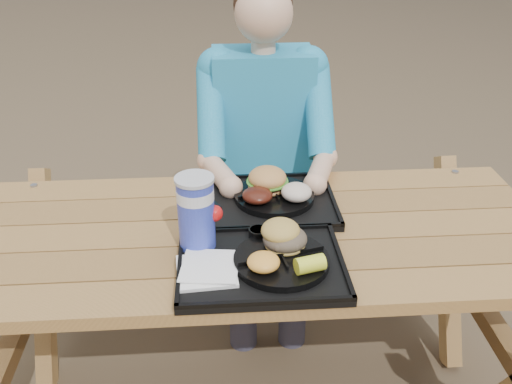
{
  "coord_description": "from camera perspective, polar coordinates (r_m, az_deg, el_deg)",
  "views": [
    {
      "loc": [
        -0.1,
        -1.46,
        1.68
      ],
      "look_at": [
        0.0,
        0.0,
        0.88
      ],
      "focal_mm": 40.0,
      "sensor_mm": 36.0,
      "label": 1
    }
  ],
  "objects": [
    {
      "name": "picnic_table",
      "position": [
        1.96,
        0.0,
        -13.07
      ],
      "size": [
        1.8,
        1.49,
        0.75
      ],
      "primitive_type": null,
      "color": "#999999",
      "rests_on": "ground"
    },
    {
      "name": "tray_near",
      "position": [
        1.56,
        0.5,
        -7.43
      ],
      "size": [
        0.45,
        0.35,
        0.02
      ],
      "primitive_type": "cube",
      "color": "black",
      "rests_on": "picnic_table"
    },
    {
      "name": "tray_far",
      "position": [
        1.85,
        0.94,
        -1.13
      ],
      "size": [
        0.45,
        0.35,
        0.02
      ],
      "primitive_type": "cube",
      "color": "black",
      "rests_on": "picnic_table"
    },
    {
      "name": "plate_near",
      "position": [
        1.55,
        2.56,
        -6.85
      ],
      "size": [
        0.26,
        0.26,
        0.02
      ],
      "primitive_type": "cylinder",
      "color": "black",
      "rests_on": "tray_near"
    },
    {
      "name": "plate_far",
      "position": [
        1.85,
        1.84,
        -0.41
      ],
      "size": [
        0.26,
        0.26,
        0.02
      ],
      "primitive_type": "cylinder",
      "color": "black",
      "rests_on": "tray_far"
    },
    {
      "name": "napkin_stack",
      "position": [
        1.52,
        -4.98,
        -7.76
      ],
      "size": [
        0.17,
        0.17,
        0.02
      ],
      "primitive_type": "cube",
      "rotation": [
        0.0,
        0.0,
        0.08
      ],
      "color": "white",
      "rests_on": "tray_near"
    },
    {
      "name": "soda_cup",
      "position": [
        1.58,
        -6.0,
        -2.2
      ],
      "size": [
        0.1,
        0.1,
        0.21
      ],
      "primitive_type": "cylinder",
      "color": "#1628AA",
      "rests_on": "tray_near"
    },
    {
      "name": "condiment_bbq",
      "position": [
        1.64,
        0.24,
        -4.22
      ],
      "size": [
        0.06,
        0.06,
        0.03
      ],
      "primitive_type": "cylinder",
      "color": "black",
      "rests_on": "tray_near"
    },
    {
      "name": "condiment_mustard",
      "position": [
        1.66,
        2.35,
        -4.07
      ],
      "size": [
        0.05,
        0.05,
        0.03
      ],
      "primitive_type": "cylinder",
      "color": "gold",
      "rests_on": "tray_near"
    },
    {
      "name": "sandwich",
      "position": [
        1.56,
        2.95,
        -3.61
      ],
      "size": [
        0.11,
        0.11,
        0.12
      ],
      "primitive_type": null,
      "color": "gold",
      "rests_on": "plate_near"
    },
    {
      "name": "mac_cheese",
      "position": [
        1.49,
        0.76,
        -7.02
      ],
      "size": [
        0.09,
        0.09,
        0.04
      ],
      "primitive_type": "ellipsoid",
      "color": "#FFB743",
      "rests_on": "plate_near"
    },
    {
      "name": "corn_cob",
      "position": [
        1.49,
        5.42,
        -7.2
      ],
      "size": [
        0.09,
        0.09,
        0.04
      ],
      "primitive_type": null,
      "rotation": [
        0.0,
        0.0,
        0.26
      ],
      "color": "#F7FF35",
      "rests_on": "plate_near"
    },
    {
      "name": "cutlery_far",
      "position": [
        1.86,
        -4.69,
        -0.73
      ],
      "size": [
        0.08,
        0.13,
        0.01
      ],
      "primitive_type": "cube",
      "rotation": [
        0.0,
        0.0,
        0.43
      ],
      "color": "black",
      "rests_on": "tray_far"
    },
    {
      "name": "burger",
      "position": [
        1.85,
        1.15,
        1.89
      ],
      "size": [
        0.13,
        0.13,
        0.11
      ],
      "primitive_type": null,
      "color": "#CB8A47",
      "rests_on": "plate_far"
    },
    {
      "name": "baked_beans",
      "position": [
        1.79,
        0.14,
        -0.34
      ],
      "size": [
        0.1,
        0.1,
        0.04
      ],
      "primitive_type": "ellipsoid",
      "color": "#44170D",
      "rests_on": "plate_far"
    },
    {
      "name": "potato_salad",
      "position": [
        1.8,
        4.07,
        -0.02
      ],
      "size": [
        0.1,
        0.1,
        0.05
      ],
      "primitive_type": "ellipsoid",
      "color": "beige",
      "rests_on": "plate_far"
    },
    {
      "name": "diner",
      "position": [
        2.33,
        0.66,
        2.09
      ],
      "size": [
        0.48,
        0.84,
        1.28
      ],
      "primitive_type": null,
      "color": "#19B2AE",
      "rests_on": "ground"
    }
  ]
}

